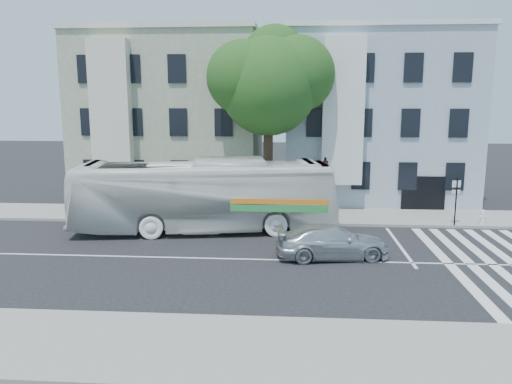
# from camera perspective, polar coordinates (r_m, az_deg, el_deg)

# --- Properties ---
(ground) EXTENTS (120.00, 120.00, 0.00)m
(ground) POSITION_cam_1_polar(r_m,az_deg,el_deg) (21.63, 0.28, -7.72)
(ground) COLOR black
(ground) RESTS_ON ground
(sidewalk_far) EXTENTS (80.00, 4.00, 0.15)m
(sidewalk_far) POSITION_cam_1_polar(r_m,az_deg,el_deg) (29.31, 1.31, -2.69)
(sidewalk_far) COLOR gray
(sidewalk_far) RESTS_ON ground
(sidewalk_near) EXTENTS (80.00, 4.00, 0.15)m
(sidewalk_near) POSITION_cam_1_polar(r_m,az_deg,el_deg) (14.24, -1.95, -17.53)
(sidewalk_near) COLOR gray
(sidewalk_near) RESTS_ON ground
(building_left) EXTENTS (12.00, 10.00, 11.00)m
(building_left) POSITION_cam_1_polar(r_m,az_deg,el_deg) (36.49, -9.27, 8.39)
(building_left) COLOR gray
(building_left) RESTS_ON ground
(building_right) EXTENTS (12.00, 10.00, 11.00)m
(building_right) POSITION_cam_1_polar(r_m,az_deg,el_deg) (35.97, 13.23, 8.22)
(building_right) COLOR #94A1B1
(building_right) RESTS_ON ground
(street_tree) EXTENTS (7.30, 5.90, 11.10)m
(street_tree) POSITION_cam_1_polar(r_m,az_deg,el_deg) (29.28, 1.57, 12.59)
(street_tree) COLOR #2D2116
(street_tree) RESTS_ON ground
(bus) EXTENTS (5.13, 13.84, 3.77)m
(bus) POSITION_cam_1_polar(r_m,az_deg,el_deg) (25.96, -5.89, -0.38)
(bus) COLOR white
(bus) RESTS_ON ground
(sedan) EXTENTS (2.68, 5.11, 1.41)m
(sedan) POSITION_cam_1_polar(r_m,az_deg,el_deg) (21.95, 8.69, -5.64)
(sedan) COLOR silver
(sedan) RESTS_ON ground
(hedge) EXTENTS (8.11, 4.22, 0.70)m
(hedge) POSITION_cam_1_polar(r_m,az_deg,el_deg) (27.78, -3.91, -2.55)
(hedge) COLOR #20571C
(hedge) RESTS_ON sidewalk_far
(traffic_signal) EXTENTS (0.39, 0.51, 3.75)m
(traffic_signal) POSITION_cam_1_polar(r_m,az_deg,el_deg) (26.86, 7.88, 1.10)
(traffic_signal) COLOR black
(traffic_signal) RESTS_ON ground
(fire_hydrant) EXTENTS (0.46, 0.27, 0.80)m
(fire_hydrant) POSITION_cam_1_polar(r_m,az_deg,el_deg) (29.48, 24.48, -2.60)
(fire_hydrant) COLOR silver
(fire_hydrant) RESTS_ON sidewalk_far
(far_sign_pole) EXTENTS (0.47, 0.20, 2.59)m
(far_sign_pole) POSITION_cam_1_polar(r_m,az_deg,el_deg) (28.48, 21.89, -0.33)
(far_sign_pole) COLOR black
(far_sign_pole) RESTS_ON sidewalk_far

